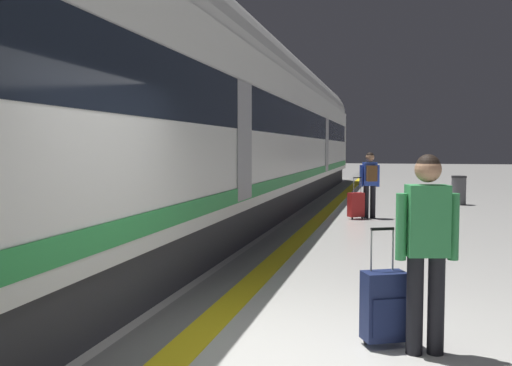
{
  "coord_description": "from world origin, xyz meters",
  "views": [
    {
      "loc": [
        0.99,
        -4.45,
        1.79
      ],
      "look_at": [
        -1.16,
        4.22,
        1.21
      ],
      "focal_mm": 38.66,
      "sensor_mm": 36.0,
      "label": 1
    }
  ],
  "objects_px": {
    "traveller_foreground": "(427,239)",
    "waste_bin": "(459,190)",
    "high_speed_train": "(244,121)",
    "passenger_near": "(370,179)",
    "rolling_suitcase_foreground": "(384,306)",
    "suitcase_near": "(356,205)"
  },
  "relations": [
    {
      "from": "traveller_foreground",
      "to": "waste_bin",
      "type": "bearing_deg",
      "value": 82.6
    },
    {
      "from": "high_speed_train",
      "to": "waste_bin",
      "type": "relative_size",
      "value": 38.32
    },
    {
      "from": "passenger_near",
      "to": "waste_bin",
      "type": "distance_m",
      "value": 4.86
    },
    {
      "from": "traveller_foreground",
      "to": "rolling_suitcase_foreground",
      "type": "relative_size",
      "value": 1.62
    },
    {
      "from": "rolling_suitcase_foreground",
      "to": "suitcase_near",
      "type": "relative_size",
      "value": 1.01
    },
    {
      "from": "traveller_foreground",
      "to": "high_speed_train",
      "type": "bearing_deg",
      "value": 113.84
    },
    {
      "from": "high_speed_train",
      "to": "rolling_suitcase_foreground",
      "type": "relative_size",
      "value": 32.65
    },
    {
      "from": "rolling_suitcase_foreground",
      "to": "passenger_near",
      "type": "xyz_separation_m",
      "value": [
        -0.5,
        9.19,
        0.62
      ]
    },
    {
      "from": "high_speed_train",
      "to": "rolling_suitcase_foreground",
      "type": "height_order",
      "value": "high_speed_train"
    },
    {
      "from": "traveller_foreground",
      "to": "waste_bin",
      "type": "distance_m",
      "value": 13.51
    },
    {
      "from": "rolling_suitcase_foreground",
      "to": "waste_bin",
      "type": "relative_size",
      "value": 1.17
    },
    {
      "from": "passenger_near",
      "to": "suitcase_near",
      "type": "distance_m",
      "value": 0.75
    },
    {
      "from": "high_speed_train",
      "to": "suitcase_near",
      "type": "bearing_deg",
      "value": -9.03
    },
    {
      "from": "high_speed_train",
      "to": "traveller_foreground",
      "type": "height_order",
      "value": "high_speed_train"
    },
    {
      "from": "waste_bin",
      "to": "traveller_foreground",
      "type": "bearing_deg",
      "value": -97.4
    },
    {
      "from": "high_speed_train",
      "to": "traveller_foreground",
      "type": "distance_m",
      "value": 10.53
    },
    {
      "from": "passenger_near",
      "to": "traveller_foreground",
      "type": "bearing_deg",
      "value": -84.81
    },
    {
      "from": "traveller_foreground",
      "to": "passenger_near",
      "type": "bearing_deg",
      "value": 95.19
    },
    {
      "from": "rolling_suitcase_foreground",
      "to": "suitcase_near",
      "type": "bearing_deg",
      "value": 95.27
    },
    {
      "from": "waste_bin",
      "to": "suitcase_near",
      "type": "bearing_deg",
      "value": -123.9
    },
    {
      "from": "traveller_foreground",
      "to": "passenger_near",
      "type": "distance_m",
      "value": 9.34
    },
    {
      "from": "high_speed_train",
      "to": "passenger_near",
      "type": "height_order",
      "value": "high_speed_train"
    }
  ]
}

